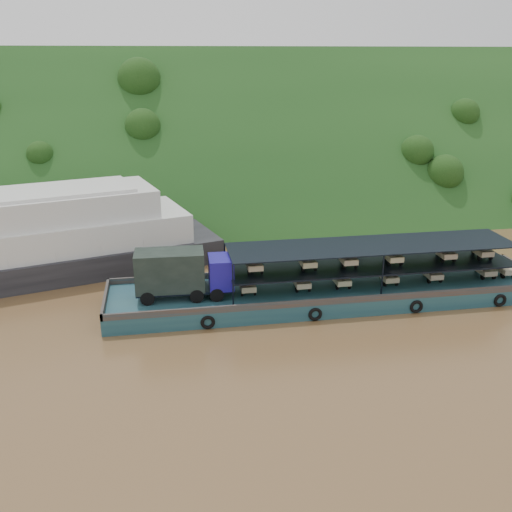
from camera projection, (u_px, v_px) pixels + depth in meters
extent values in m
plane|color=brown|center=(287.00, 305.00, 45.26)|extent=(160.00, 160.00, 0.00)
cube|color=#163915|center=(230.00, 199.00, 78.70)|extent=(140.00, 39.60, 39.60)
cube|color=#143949|center=(328.00, 293.00, 45.93)|extent=(35.00, 7.00, 1.20)
cube|color=#592D19|center=(317.00, 269.00, 48.81)|extent=(35.00, 0.20, 0.50)
cube|color=#592D19|center=(341.00, 301.00, 42.49)|extent=(35.00, 0.20, 0.50)
cube|color=#592D19|center=(105.00, 298.00, 42.87)|extent=(0.20, 7.00, 0.50)
torus|color=black|center=(208.00, 322.00, 41.05)|extent=(1.06, 0.26, 1.06)
torus|color=black|center=(315.00, 314.00, 42.33)|extent=(1.06, 0.26, 1.06)
torus|color=black|center=(416.00, 307.00, 43.61)|extent=(1.06, 0.26, 1.06)
torus|color=black|center=(500.00, 300.00, 44.73)|extent=(1.06, 0.26, 1.06)
cylinder|color=black|center=(148.00, 298.00, 42.19)|extent=(1.08, 0.42, 1.07)
cylinder|color=black|center=(149.00, 287.00, 44.29)|extent=(1.08, 0.42, 1.07)
cylinder|color=black|center=(197.00, 296.00, 42.63)|extent=(1.08, 0.42, 1.07)
cylinder|color=black|center=(196.00, 284.00, 44.73)|extent=(1.08, 0.42, 1.07)
cylinder|color=black|center=(217.00, 295.00, 42.82)|extent=(1.08, 0.42, 1.07)
cylinder|color=black|center=(215.00, 283.00, 44.92)|extent=(1.08, 0.42, 1.07)
cube|color=black|center=(185.00, 289.00, 43.53)|extent=(7.36, 2.64, 0.21)
cube|color=navy|center=(221.00, 272.00, 43.46)|extent=(1.92, 2.64, 2.35)
cube|color=black|center=(233.00, 266.00, 43.43)|extent=(0.15, 2.14, 0.96)
cube|color=black|center=(170.00, 270.00, 42.88)|extent=(5.23, 2.77, 3.00)
cube|color=black|center=(371.00, 265.00, 45.74)|extent=(23.00, 5.00, 0.12)
cube|color=black|center=(372.00, 245.00, 45.19)|extent=(23.00, 5.00, 0.08)
cylinder|color=black|center=(233.00, 286.00, 41.58)|extent=(0.12, 0.12, 3.30)
cylinder|color=black|center=(225.00, 262.00, 46.23)|extent=(0.12, 0.12, 3.30)
cylinder|color=black|center=(382.00, 276.00, 43.42)|extent=(0.12, 0.12, 3.30)
cylinder|color=black|center=(360.00, 254.00, 48.06)|extent=(0.12, 0.12, 3.30)
cylinder|color=black|center=(486.00, 247.00, 49.90)|extent=(0.12, 0.12, 3.30)
cylinder|color=black|center=(245.00, 284.00, 45.57)|extent=(0.12, 0.52, 0.52)
cylinder|color=black|center=(242.00, 293.00, 43.82)|extent=(0.14, 0.52, 0.52)
cylinder|color=black|center=(255.00, 292.00, 43.98)|extent=(0.14, 0.52, 0.52)
cube|color=#C6B78C|center=(248.00, 287.00, 44.11)|extent=(1.15, 1.50, 0.44)
cube|color=red|center=(245.00, 279.00, 45.12)|extent=(0.55, 0.80, 0.80)
cube|color=red|center=(246.00, 274.00, 44.76)|extent=(0.50, 0.10, 0.10)
cylinder|color=black|center=(298.00, 280.00, 46.26)|extent=(0.12, 0.52, 0.52)
cylinder|color=black|center=(297.00, 289.00, 44.51)|extent=(0.14, 0.52, 0.52)
cylinder|color=black|center=(309.00, 288.00, 44.67)|extent=(0.14, 0.52, 0.52)
cube|color=beige|center=(302.00, 283.00, 44.80)|extent=(1.15, 1.50, 0.44)
cube|color=#B00B1A|center=(299.00, 276.00, 45.81)|extent=(0.55, 0.80, 0.80)
cube|color=#B00B1A|center=(299.00, 271.00, 45.46)|extent=(0.50, 0.10, 0.10)
cylinder|color=black|center=(336.00, 278.00, 46.79)|extent=(0.12, 0.52, 0.52)
cylinder|color=black|center=(337.00, 287.00, 45.03)|extent=(0.14, 0.52, 0.52)
cylinder|color=black|center=(349.00, 286.00, 45.19)|extent=(0.14, 0.52, 0.52)
cube|color=beige|center=(342.00, 281.00, 45.33)|extent=(1.15, 1.50, 0.44)
cube|color=red|center=(338.00, 273.00, 46.33)|extent=(0.55, 0.80, 0.80)
cube|color=red|center=(339.00, 268.00, 45.98)|extent=(0.50, 0.10, 0.10)
cylinder|color=black|center=(382.00, 275.00, 47.42)|extent=(0.12, 0.52, 0.52)
cylinder|color=black|center=(385.00, 283.00, 45.67)|extent=(0.14, 0.52, 0.52)
cylinder|color=black|center=(396.00, 283.00, 45.83)|extent=(0.14, 0.52, 0.52)
cube|color=#C4B68A|center=(389.00, 277.00, 45.96)|extent=(1.15, 1.50, 0.44)
cube|color=red|center=(384.00, 270.00, 46.97)|extent=(0.55, 0.80, 0.80)
cube|color=red|center=(385.00, 265.00, 46.61)|extent=(0.50, 0.10, 0.10)
cylinder|color=black|center=(425.00, 272.00, 48.03)|extent=(0.12, 0.52, 0.52)
cylinder|color=black|center=(429.00, 280.00, 46.27)|extent=(0.14, 0.52, 0.52)
cylinder|color=black|center=(440.00, 280.00, 46.43)|extent=(0.14, 0.52, 0.52)
cube|color=beige|center=(433.00, 275.00, 46.57)|extent=(1.15, 1.50, 0.44)
cube|color=red|center=(427.00, 268.00, 47.57)|extent=(0.55, 0.80, 0.80)
cube|color=red|center=(429.00, 263.00, 47.22)|extent=(0.50, 0.10, 0.10)
cylinder|color=black|center=(477.00, 269.00, 48.78)|extent=(0.12, 0.52, 0.52)
cylinder|color=black|center=(483.00, 277.00, 47.03)|extent=(0.14, 0.52, 0.52)
cylinder|color=black|center=(494.00, 276.00, 47.19)|extent=(0.14, 0.52, 0.52)
cube|color=tan|center=(486.00, 271.00, 47.32)|extent=(1.15, 1.50, 0.44)
cube|color=red|center=(479.00, 264.00, 48.33)|extent=(0.55, 0.80, 0.80)
cube|color=red|center=(481.00, 259.00, 47.98)|extent=(0.50, 0.10, 0.10)
cylinder|color=black|center=(496.00, 267.00, 49.07)|extent=(0.12, 0.52, 0.52)
cylinder|color=black|center=(503.00, 275.00, 47.32)|extent=(0.14, 0.52, 0.52)
cube|color=tan|center=(506.00, 270.00, 47.61)|extent=(1.15, 1.50, 0.44)
cube|color=red|center=(499.00, 263.00, 48.62)|extent=(0.55, 0.80, 0.80)
cube|color=red|center=(501.00, 258.00, 48.27)|extent=(0.50, 0.10, 0.10)
cylinder|color=black|center=(251.00, 263.00, 45.08)|extent=(0.12, 0.52, 0.52)
cylinder|color=black|center=(249.00, 272.00, 43.33)|extent=(0.14, 0.52, 0.52)
cylinder|color=black|center=(262.00, 271.00, 43.49)|extent=(0.14, 0.52, 0.52)
cube|color=beige|center=(254.00, 266.00, 43.62)|extent=(1.15, 1.50, 0.44)
cube|color=#AE0E0B|center=(252.00, 258.00, 44.63)|extent=(0.55, 0.80, 0.80)
cube|color=#AE0E0B|center=(252.00, 253.00, 44.28)|extent=(0.50, 0.10, 0.10)
cylinder|color=black|center=(303.00, 260.00, 45.76)|extent=(0.12, 0.52, 0.52)
cylinder|color=black|center=(303.00, 268.00, 44.00)|extent=(0.14, 0.52, 0.52)
cylinder|color=black|center=(315.00, 268.00, 44.16)|extent=(0.14, 0.52, 0.52)
cube|color=beige|center=(308.00, 262.00, 44.30)|extent=(1.15, 1.50, 0.44)
cube|color=#1A34A0|center=(304.00, 255.00, 45.30)|extent=(0.55, 0.80, 0.80)
cube|color=#1A34A0|center=(305.00, 250.00, 44.95)|extent=(0.50, 0.10, 0.10)
cylinder|color=black|center=(343.00, 258.00, 46.28)|extent=(0.12, 0.52, 0.52)
cylinder|color=black|center=(344.00, 266.00, 44.53)|extent=(0.14, 0.52, 0.52)
cylinder|color=black|center=(356.00, 265.00, 44.69)|extent=(0.14, 0.52, 0.52)
cube|color=beige|center=(349.00, 260.00, 44.82)|extent=(1.15, 1.50, 0.44)
cube|color=#1B41A4|center=(344.00, 253.00, 45.83)|extent=(0.55, 0.80, 0.80)
cube|color=#1B41A4|center=(345.00, 248.00, 45.48)|extent=(0.50, 0.10, 0.10)
cylinder|color=black|center=(386.00, 255.00, 46.88)|extent=(0.12, 0.52, 0.52)
cylinder|color=black|center=(389.00, 263.00, 45.13)|extent=(0.14, 0.52, 0.52)
cylinder|color=black|center=(401.00, 262.00, 45.29)|extent=(0.14, 0.52, 0.52)
cube|color=beige|center=(394.00, 257.00, 45.42)|extent=(1.15, 1.50, 0.44)
cube|color=beige|center=(388.00, 250.00, 46.43)|extent=(0.55, 0.80, 0.80)
cube|color=beige|center=(390.00, 245.00, 46.08)|extent=(0.50, 0.10, 0.10)
cylinder|color=black|center=(438.00, 252.00, 47.61)|extent=(0.12, 0.52, 0.52)
cylinder|color=black|center=(442.00, 260.00, 45.86)|extent=(0.14, 0.52, 0.52)
cylinder|color=black|center=(454.00, 259.00, 46.02)|extent=(0.14, 0.52, 0.52)
cube|color=#C3AC8A|center=(447.00, 254.00, 46.15)|extent=(1.15, 1.50, 0.44)
cube|color=#B10B12|center=(440.00, 247.00, 47.16)|extent=(0.55, 0.80, 0.80)
cube|color=#B10B12|center=(442.00, 242.00, 46.80)|extent=(0.50, 0.10, 0.10)
cylinder|color=black|center=(473.00, 250.00, 48.12)|extent=(0.12, 0.52, 0.52)
cylinder|color=black|center=(479.00, 257.00, 46.37)|extent=(0.14, 0.52, 0.52)
cylinder|color=black|center=(491.00, 257.00, 46.53)|extent=(0.14, 0.52, 0.52)
cube|color=tan|center=(483.00, 252.00, 46.66)|extent=(1.15, 1.50, 0.44)
cube|color=#B3130B|center=(476.00, 245.00, 47.67)|extent=(0.55, 0.80, 0.80)
cube|color=#B3130B|center=(478.00, 240.00, 47.32)|extent=(0.50, 0.10, 0.10)
cube|color=black|center=(8.00, 266.00, 50.46)|extent=(38.75, 19.25, 2.26)
cube|color=silver|center=(4.00, 239.00, 49.64)|extent=(33.07, 16.81, 2.63)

